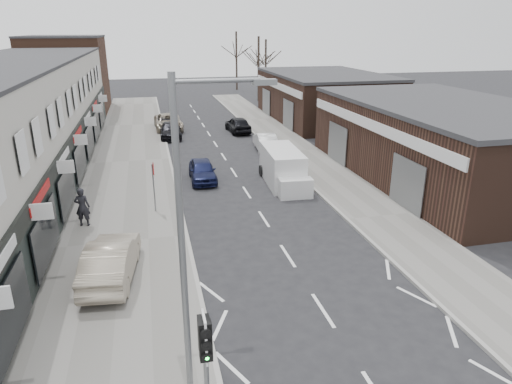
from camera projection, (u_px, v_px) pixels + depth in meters
ground at (348, 348)px, 13.48m from camera, size 160.00×160.00×0.00m
pavement_left at (129, 162)px, 32.12m from camera, size 5.50×64.00×0.12m
pavement_right at (298, 151)px, 34.85m from camera, size 3.50×64.00×0.12m
shop_terrace_left at (6, 124)px, 27.18m from camera, size 8.00×41.00×7.10m
brick_block_far at (67, 76)px, 50.36m from camera, size 8.00×10.00×8.00m
right_unit_near at (443, 142)px, 28.26m from camera, size 10.00×18.00×4.50m
right_unit_far at (324, 98)px, 46.57m from camera, size 10.00×16.00×4.50m
tree_far_a at (259, 101)px, 59.38m from camera, size 3.60×3.60×8.00m
tree_far_b at (266, 94)px, 65.42m from camera, size 3.60×3.60×7.50m
tree_far_c at (237, 90)px, 70.25m from camera, size 3.60×3.60×8.50m
traffic_light at (205, 348)px, 9.86m from camera, size 0.28×0.60×3.10m
street_lamp at (189, 232)px, 10.20m from camera, size 2.23×0.22×8.00m
warning_sign at (153, 172)px, 22.59m from camera, size 0.12×0.80×2.70m
white_van at (283, 168)px, 27.43m from camera, size 2.18×5.53×2.11m
sedan_on_pavement at (111, 260)px, 16.82m from camera, size 2.10×4.71×1.50m
pedestrian at (82, 207)px, 21.29m from camera, size 0.75×0.56×1.88m
parked_car_left_a at (202, 170)px, 28.13m from camera, size 1.63×3.87×1.31m
parked_car_left_b at (171, 130)px, 39.23m from camera, size 1.91×4.44×1.27m
parked_car_left_c at (168, 122)px, 42.27m from camera, size 2.54×5.27×1.45m
parked_car_right_a at (265, 141)px, 35.32m from camera, size 1.77×4.17×1.34m
parked_car_right_b at (238, 124)px, 41.29m from camera, size 1.94×4.29×1.43m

